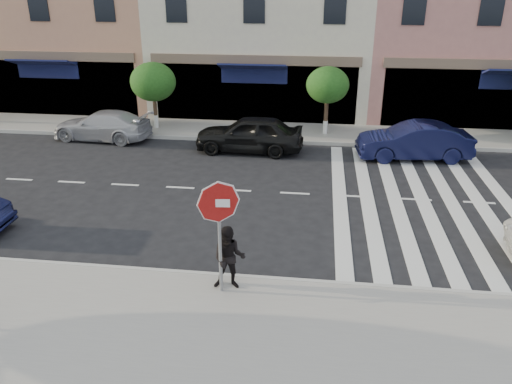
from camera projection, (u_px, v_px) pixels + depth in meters
name	position (u px, v px, depth m)	size (l,w,h in m)	color
ground	(213.00, 248.00, 13.50)	(120.00, 120.00, 0.00)	black
sidewalk_near	(175.00, 336.00, 10.05)	(60.00, 4.50, 0.15)	gray
sidewalk_far	(261.00, 131.00, 23.50)	(60.00, 3.00, 0.15)	gray
building_centre	(265.00, 3.00, 26.89)	(11.00, 9.00, 11.00)	beige
street_tree_wb	(153.00, 82.00, 23.02)	(2.10, 2.10, 3.06)	#473323
street_tree_c	(328.00, 85.00, 22.07)	(1.90, 1.90, 3.04)	#473323
stop_sign	(219.00, 214.00, 10.61)	(0.95, 0.14, 2.70)	gray
walker	(229.00, 258.00, 11.22)	(0.74, 0.58, 1.53)	black
car_far_left	(102.00, 125.00, 22.35)	(1.81, 4.44, 1.29)	#A7A7AC
car_far_mid	(249.00, 134.00, 20.75)	(1.80, 4.46, 1.52)	black
car_far_right	(414.00, 141.00, 19.90)	(1.55, 4.44, 1.46)	black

